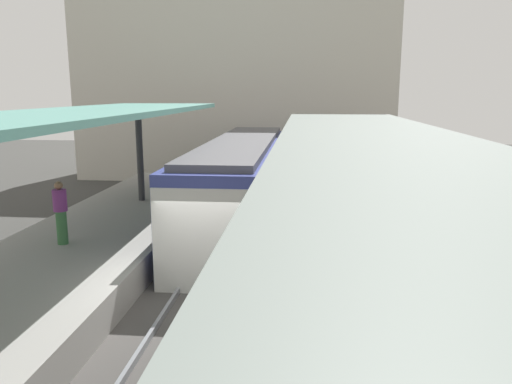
# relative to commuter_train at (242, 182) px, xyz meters

# --- Properties ---
(ground_plane) EXTENTS (80.00, 80.00, 0.00)m
(ground_plane) POSITION_rel_commuter_train_xyz_m (0.00, -7.87, -1.73)
(ground_plane) COLOR #383835
(platform_left) EXTENTS (4.40, 28.00, 1.00)m
(platform_left) POSITION_rel_commuter_train_xyz_m (-3.80, -7.87, -1.23)
(platform_left) COLOR gray
(platform_left) RESTS_ON ground_plane
(platform_right) EXTENTS (4.40, 28.00, 1.00)m
(platform_right) POSITION_rel_commuter_train_xyz_m (3.80, -7.87, -1.23)
(platform_right) COLOR gray
(platform_right) RESTS_ON ground_plane
(track_ballast) EXTENTS (3.20, 28.00, 0.20)m
(track_ballast) POSITION_rel_commuter_train_xyz_m (0.00, -7.87, -1.63)
(track_ballast) COLOR #423F3D
(track_ballast) RESTS_ON ground_plane
(rail_near_side) EXTENTS (0.08, 28.00, 0.14)m
(rail_near_side) POSITION_rel_commuter_train_xyz_m (-0.72, -7.87, -1.46)
(rail_near_side) COLOR slate
(rail_near_side) RESTS_ON track_ballast
(rail_far_side) EXTENTS (0.08, 28.00, 0.14)m
(rail_far_side) POSITION_rel_commuter_train_xyz_m (0.72, -7.87, -1.46)
(rail_far_side) COLOR slate
(rail_far_side) RESTS_ON track_ballast
(commuter_train) EXTENTS (2.78, 13.63, 3.10)m
(commuter_train) POSITION_rel_commuter_train_xyz_m (0.00, 0.00, 0.00)
(commuter_train) COLOR #38428C
(commuter_train) RESTS_ON track_ballast
(canopy_left) EXTENTS (4.18, 21.00, 3.52)m
(canopy_left) POSITION_rel_commuter_train_xyz_m (-3.80, -6.47, 2.66)
(canopy_left) COLOR #333335
(canopy_left) RESTS_ON platform_left
(canopy_right) EXTENTS (4.18, 21.00, 3.07)m
(canopy_right) POSITION_rel_commuter_train_xyz_m (3.80, -6.47, 2.23)
(canopy_right) COLOR #333335
(canopy_right) RESTS_ON platform_right
(platform_bench) EXTENTS (1.40, 0.41, 0.86)m
(platform_bench) POSITION_rel_commuter_train_xyz_m (3.09, -11.52, -0.26)
(platform_bench) COLOR black
(platform_bench) RESTS_ON platform_right
(platform_sign) EXTENTS (0.90, 0.08, 2.21)m
(platform_sign) POSITION_rel_commuter_train_xyz_m (2.32, -2.17, 0.90)
(platform_sign) COLOR #262628
(platform_sign) RESTS_ON platform_right
(passenger_near_bench) EXTENTS (0.36, 0.36, 1.71)m
(passenger_near_bench) POSITION_rel_commuter_train_xyz_m (-4.15, -5.70, 0.16)
(passenger_near_bench) COLOR #386B3D
(passenger_near_bench) RESTS_ON platform_left
(passenger_mid_platform) EXTENTS (0.36, 0.36, 1.63)m
(passenger_mid_platform) POSITION_rel_commuter_train_xyz_m (5.05, -8.50, 0.12)
(passenger_mid_platform) COLOR #232328
(passenger_mid_platform) RESTS_ON platform_right
(passenger_far_end) EXTENTS (0.36, 0.36, 1.68)m
(passenger_far_end) POSITION_rel_commuter_train_xyz_m (3.87, -3.23, 0.14)
(passenger_far_end) COLOR #232328
(passenger_far_end) RESTS_ON platform_right
(station_building_backdrop) EXTENTS (18.00, 6.00, 11.00)m
(station_building_backdrop) POSITION_rel_commuter_train_xyz_m (-1.79, 12.13, 3.77)
(station_building_backdrop) COLOR beige
(station_building_backdrop) RESTS_ON ground_plane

